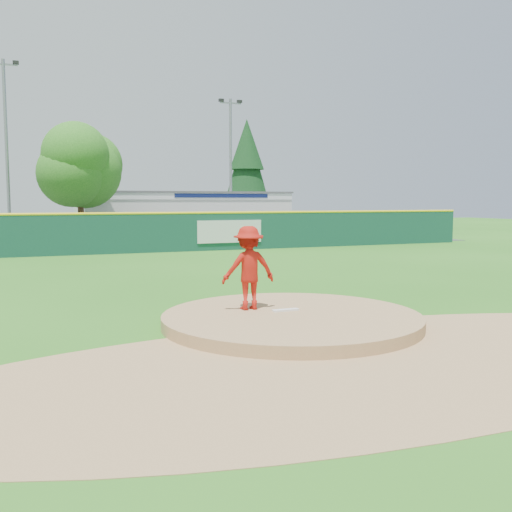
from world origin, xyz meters
name	(u,v)px	position (x,y,z in m)	size (l,w,h in m)	color
ground	(291,325)	(0.00, 0.00, 0.00)	(120.00, 120.00, 0.00)	#286B19
pitchers_mound	(291,325)	(0.00, 0.00, 0.00)	(5.50, 5.50, 0.50)	#9E774C
pitching_rubber	(285,310)	(0.00, 0.30, 0.27)	(0.60, 0.15, 0.04)	white
infield_dirt_arc	(371,362)	(0.00, -3.00, 0.01)	(15.40, 15.40, 0.01)	#9E774C
parking_lot	(111,241)	(0.00, 27.00, 0.01)	(44.00, 16.00, 0.02)	#38383A
pitcher	(249,268)	(-0.66, 0.81, 1.17)	(1.19, 0.68, 1.84)	#A5160E
van	(201,232)	(4.84, 22.79, 0.70)	(2.25, 4.89, 1.36)	white
pool_building_grp	(181,213)	(6.00, 31.99, 1.66)	(15.20, 8.20, 3.31)	silver
fence_banners	(75,235)	(-2.94, 17.92, 1.00)	(19.44, 0.04, 1.20)	#57170C
outfield_fence	(136,232)	(0.00, 18.00, 1.09)	(40.00, 0.14, 2.07)	#133F33
deciduous_tree	(80,168)	(-2.00, 25.00, 4.55)	(5.60, 5.60, 7.36)	#382314
conifer_tree	(247,167)	(13.00, 36.00, 5.54)	(4.40, 4.40, 9.50)	#382314
light_pole_left	(6,144)	(-6.00, 27.00, 6.05)	(1.75, 0.25, 11.00)	gray
light_pole_right	(231,161)	(9.00, 29.00, 5.54)	(1.75, 0.25, 10.00)	gray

